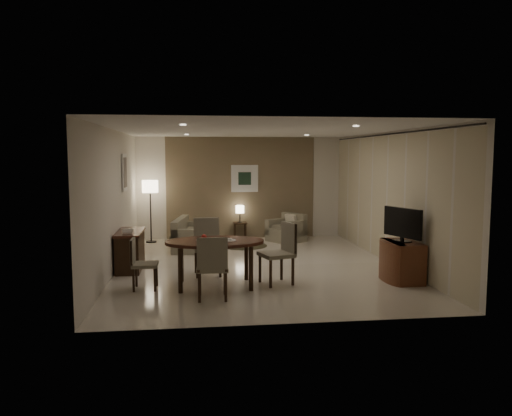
{
  "coord_description": "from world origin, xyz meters",
  "views": [
    {
      "loc": [
        -1.24,
        -9.77,
        2.21
      ],
      "look_at": [
        0.0,
        0.2,
        1.15
      ],
      "focal_mm": 35.0,
      "sensor_mm": 36.0,
      "label": 1
    }
  ],
  "objects": [
    {
      "name": "sofa",
      "position": [
        -1.28,
        2.03,
        0.36
      ],
      "size": [
        1.64,
        1.0,
        0.73
      ],
      "primitive_type": null,
      "rotation": [
        0.0,
        0.0,
        1.42
      ],
      "color": "#79725D",
      "rests_on": "floor"
    },
    {
      "name": "art_left_canvas",
      "position": [
        -2.71,
        1.2,
        1.85
      ],
      "size": [
        0.01,
        0.46,
        0.64
      ],
      "primitive_type": "cube",
      "color": "gray",
      "rests_on": "wall_left"
    },
    {
      "name": "chair_left",
      "position": [
        -2.06,
        -1.51,
        0.42
      ],
      "size": [
        0.42,
        0.42,
        0.85
      ],
      "primitive_type": null,
      "rotation": [
        0.0,
        0.0,
        1.55
      ],
      "color": "#79725D",
      "rests_on": "floor"
    },
    {
      "name": "art_left_frame",
      "position": [
        -2.72,
        1.2,
        1.85
      ],
      "size": [
        0.03,
        0.6,
        0.8
      ],
      "primitive_type": "cube",
      "color": "silver",
      "rests_on": "wall_left"
    },
    {
      "name": "console_desk",
      "position": [
        -2.49,
        0.0,
        0.38
      ],
      "size": [
        0.48,
        1.2,
        0.75
      ],
      "primitive_type": null,
      "color": "#4D2718",
      "rests_on": "floor"
    },
    {
      "name": "dining_table",
      "position": [
        -0.91,
        -1.46,
        0.39
      ],
      "size": [
        1.66,
        1.04,
        0.78
      ],
      "primitive_type": null,
      "color": "#4D2718",
      "rests_on": "floor"
    },
    {
      "name": "downlight_nr",
      "position": [
        1.4,
        -1.8,
        2.69
      ],
      "size": [
        0.1,
        0.1,
        0.01
      ],
      "primitive_type": "cylinder",
      "color": "white",
      "rests_on": "ceiling"
    },
    {
      "name": "art_back_canvas",
      "position": [
        0.1,
        3.44,
        1.6
      ],
      "size": [
        0.34,
        0.01,
        0.34
      ],
      "primitive_type": "cube",
      "color": "#1A2F1F",
      "rests_on": "wall_back"
    },
    {
      "name": "table_lamp",
      "position": [
        -0.05,
        3.25,
        0.7
      ],
      "size": [
        0.22,
        0.22,
        0.5
      ],
      "primitive_type": null,
      "color": "#FFEAC1",
      "rests_on": "side_table"
    },
    {
      "name": "floor_lamp",
      "position": [
        -2.35,
        3.07,
        0.79
      ],
      "size": [
        0.4,
        0.4,
        1.58
      ],
      "primitive_type": null,
      "color": "#FFE5B7",
      "rests_on": "floor"
    },
    {
      "name": "round_rug",
      "position": [
        -0.05,
        2.26,
        0.01
      ],
      "size": [
        1.15,
        1.15,
        0.01
      ],
      "primitive_type": "cylinder",
      "color": "#38311F",
      "rests_on": "floor"
    },
    {
      "name": "tv_cabinet",
      "position": [
        2.4,
        -1.5,
        0.35
      ],
      "size": [
        0.48,
        0.9,
        0.7
      ],
      "primitive_type": null,
      "color": "brown",
      "rests_on": "floor"
    },
    {
      "name": "plate_a",
      "position": [
        -1.09,
        -1.41,
        0.79
      ],
      "size": [
        0.26,
        0.26,
        0.02
      ],
      "primitive_type": "cylinder",
      "color": "white",
      "rests_on": "dining_table"
    },
    {
      "name": "downlight_fl",
      "position": [
        -1.4,
        1.8,
        2.69
      ],
      "size": [
        0.1,
        0.1,
        0.01
      ],
      "primitive_type": "cylinder",
      "color": "white",
      "rests_on": "ceiling"
    },
    {
      "name": "napkin",
      "position": [
        -0.69,
        -1.51,
        0.81
      ],
      "size": [
        0.12,
        0.08,
        0.03
      ],
      "primitive_type": "cube",
      "color": "white",
      "rests_on": "plate_b"
    },
    {
      "name": "downlight_nl",
      "position": [
        -1.4,
        -1.8,
        2.69
      ],
      "size": [
        0.1,
        0.1,
        0.01
      ],
      "primitive_type": "cylinder",
      "color": "white",
      "rests_on": "ceiling"
    },
    {
      "name": "room_shell",
      "position": [
        0.0,
        0.4,
        1.35
      ],
      "size": [
        5.5,
        7.0,
        2.7
      ],
      "color": "beige",
      "rests_on": "ground"
    },
    {
      "name": "telephone",
      "position": [
        -2.49,
        -0.3,
        0.8
      ],
      "size": [
        0.2,
        0.14,
        0.09
      ],
      "primitive_type": null,
      "color": "white",
      "rests_on": "console_desk"
    },
    {
      "name": "side_table",
      "position": [
        -0.05,
        3.25,
        0.23
      ],
      "size": [
        0.35,
        0.35,
        0.45
      ],
      "primitive_type": null,
      "color": "black",
      "rests_on": "floor"
    },
    {
      "name": "art_back_frame",
      "position": [
        0.1,
        3.46,
        1.6
      ],
      "size": [
        0.72,
        0.03,
        0.72
      ],
      "primitive_type": "cube",
      "color": "silver",
      "rests_on": "wall_back"
    },
    {
      "name": "chair_far",
      "position": [
        -1.01,
        -0.66,
        0.52
      ],
      "size": [
        0.53,
        0.53,
        1.04
      ],
      "primitive_type": null,
      "rotation": [
        0.0,
        0.0,
        0.06
      ],
      "color": "#79725D",
      "rests_on": "floor"
    },
    {
      "name": "armchair",
      "position": [
        1.1,
        2.77,
        0.36
      ],
      "size": [
        1.07,
        1.09,
        0.71
      ],
      "primitive_type": null,
      "rotation": [
        0.0,
        0.0,
        -0.98
      ],
      "color": "#79725D",
      "rests_on": "floor"
    },
    {
      "name": "taupe_accent",
      "position": [
        0.0,
        3.48,
        1.35
      ],
      "size": [
        3.96,
        0.03,
        2.7
      ],
      "primitive_type": "cube",
      "color": "#79644B",
      "rests_on": "wall_back"
    },
    {
      "name": "chair_right",
      "position": [
        0.15,
        -1.43,
        0.53
      ],
      "size": [
        0.64,
        0.64,
        1.06
      ],
      "primitive_type": null,
      "rotation": [
        0.0,
        0.0,
        -1.27
      ],
      "color": "#79725D",
      "rests_on": "floor"
    },
    {
      "name": "chair_near",
      "position": [
        -0.98,
        -2.2,
        0.5
      ],
      "size": [
        0.49,
        0.49,
        0.99
      ],
      "primitive_type": null,
      "rotation": [
        0.0,
        0.0,
        3.11
      ],
      "color": "#79725D",
      "rests_on": "floor"
    },
    {
      "name": "flat_tv",
      "position": [
        2.38,
        -1.5,
        1.02
      ],
      "size": [
        0.36,
        0.85,
        0.6
      ],
      "primitive_type": null,
      "rotation": [
        0.0,
        0.0,
        0.35
      ],
      "color": "black",
      "rests_on": "tv_cabinet"
    },
    {
      "name": "downlight_fr",
      "position": [
        1.4,
        1.8,
        2.69
      ],
      "size": [
        0.1,
        0.1,
        0.01
      ],
      "primitive_type": "cylinder",
      "color": "white",
      "rests_on": "ceiling"
    },
    {
      "name": "plate_b",
      "position": [
        -0.69,
        -1.51,
        0.79
      ],
      "size": [
        0.26,
        0.26,
        0.02
      ],
      "primitive_type": "cylinder",
      "color": "white",
      "rests_on": "dining_table"
    },
    {
      "name": "curtain_rod",
      "position": [
        2.68,
        0.0,
        2.64
      ],
      "size": [
        0.03,
        6.8,
        0.03
      ],
      "primitive_type": "cylinder",
      "rotation": [
        1.57,
        0.0,
        0.0
      ],
      "color": "black",
      "rests_on": "wall_right"
    },
    {
      "name": "curtain_wall",
      "position": [
        2.68,
        0.0,
        1.32
      ],
      "size": [
        0.08,
        6.7,
        2.58
      ],
      "primitive_type": null,
      "color": "#BEB294",
      "rests_on": "wall_right"
    },
    {
      "name": "fruit_apple",
      "position": [
        -1.09,
        -1.41,
        0.84
      ],
      "size": [
        0.09,
        0.09,
        0.09
      ],
      "primitive_type": "sphere",
      "color": "#A31A12",
      "rests_on": "plate_a"
    }
  ]
}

